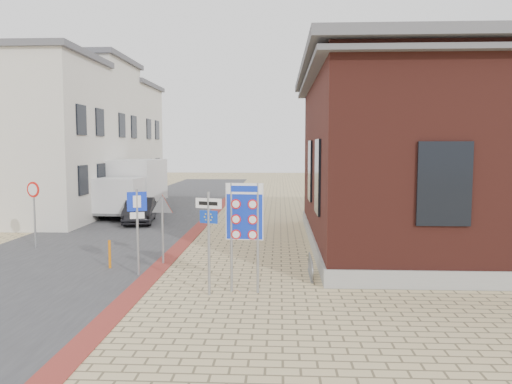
% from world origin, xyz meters
% --- Properties ---
extents(ground, '(120.00, 120.00, 0.00)m').
position_xyz_m(ground, '(0.00, 0.00, 0.00)').
color(ground, tan).
rests_on(ground, ground).
extents(road_strip, '(7.00, 60.00, 0.02)m').
position_xyz_m(road_strip, '(-5.50, 15.00, 0.01)').
color(road_strip, '#38383A').
rests_on(road_strip, ground).
extents(curb_strip, '(0.60, 40.00, 0.02)m').
position_xyz_m(curb_strip, '(-2.00, 10.00, 0.01)').
color(curb_strip, maroon).
rests_on(curb_strip, ground).
extents(brick_building, '(13.00, 13.00, 6.80)m').
position_xyz_m(brick_building, '(8.99, 7.00, 3.49)').
color(brick_building, gray).
rests_on(brick_building, ground).
extents(townhouse_near, '(7.40, 6.40, 8.30)m').
position_xyz_m(townhouse_near, '(-10.99, 12.00, 4.17)').
color(townhouse_near, beige).
rests_on(townhouse_near, ground).
extents(townhouse_mid, '(7.40, 6.40, 9.10)m').
position_xyz_m(townhouse_mid, '(-10.99, 18.00, 4.57)').
color(townhouse_mid, beige).
rests_on(townhouse_mid, ground).
extents(townhouse_far, '(7.40, 6.40, 8.30)m').
position_xyz_m(townhouse_far, '(-10.99, 24.00, 4.17)').
color(townhouse_far, beige).
rests_on(townhouse_far, ground).
extents(bike_rack, '(0.08, 1.80, 0.60)m').
position_xyz_m(bike_rack, '(2.65, 2.20, 0.26)').
color(bike_rack, slate).
rests_on(bike_rack, ground).
extents(sedan, '(1.89, 3.90, 1.23)m').
position_xyz_m(sedan, '(-5.16, 12.02, 0.62)').
color(sedan, black).
rests_on(sedan, ground).
extents(box_truck, '(2.73, 5.91, 3.03)m').
position_xyz_m(box_truck, '(-6.31, 14.85, 1.56)').
color(box_truck, slate).
rests_on(box_truck, ground).
extents(border_sign, '(0.97, 0.14, 2.84)m').
position_xyz_m(border_sign, '(0.84, 0.50, 2.04)').
color(border_sign, gray).
rests_on(border_sign, ground).
extents(essen_sign, '(0.69, 0.26, 2.63)m').
position_xyz_m(essen_sign, '(-0.04, 0.22, 1.76)').
color(essen_sign, gray).
rests_on(essen_sign, ground).
extents(parking_sign, '(0.54, 0.24, 2.54)m').
position_xyz_m(parking_sign, '(-2.38, 2.00, 1.73)').
color(parking_sign, gray).
rests_on(parking_sign, ground).
extents(yield_sign, '(0.78, 0.13, 2.20)m').
position_xyz_m(yield_sign, '(-2.00, 3.50, 1.67)').
color(yield_sign, gray).
rests_on(yield_sign, ground).
extents(speed_sign, '(0.56, 0.22, 2.47)m').
position_xyz_m(speed_sign, '(-7.36, 5.83, 1.67)').
color(speed_sign, gray).
rests_on(speed_sign, ground).
extents(bollard, '(0.09, 0.09, 0.89)m').
position_xyz_m(bollard, '(-3.50, 2.80, 0.45)').
color(bollard, orange).
rests_on(bollard, ground).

